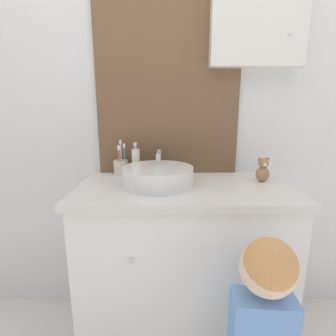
{
  "coord_description": "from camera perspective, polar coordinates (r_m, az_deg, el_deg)",
  "views": [
    {
      "loc": [
        -0.08,
        -0.94,
        1.27
      ],
      "look_at": [
        -0.08,
        0.27,
        1.0
      ],
      "focal_mm": 28.0,
      "sensor_mm": 36.0,
      "label": 1
    }
  ],
  "objects": [
    {
      "name": "child_figure",
      "position": [
        1.11,
        19.79,
        -29.2
      ],
      "size": [
        0.23,
        0.43,
        0.87
      ],
      "color": "slate",
      "rests_on": "ground_plane"
    },
    {
      "name": "soap_dispenser",
      "position": [
        1.47,
        -7.15,
        1.24
      ],
      "size": [
        0.04,
        0.04,
        0.19
      ],
      "color": "beige",
      "rests_on": "vanity_counter"
    },
    {
      "name": "wall_back",
      "position": [
        1.56,
        3.6,
        13.56
      ],
      "size": [
        3.2,
        0.18,
        2.5
      ],
      "color": "silver",
      "rests_on": "ground_plane"
    },
    {
      "name": "sink_basin",
      "position": [
        1.31,
        -2.31,
        -1.61
      ],
      "size": [
        0.35,
        0.41,
        0.15
      ],
      "color": "silver",
      "rests_on": "vanity_counter"
    },
    {
      "name": "teddy_bear",
      "position": [
        1.45,
        19.8,
        -0.42
      ],
      "size": [
        0.07,
        0.06,
        0.13
      ],
      "color": "#9E7047",
      "rests_on": "vanity_counter"
    },
    {
      "name": "toothbrush_holder",
      "position": [
        1.52,
        -10.31,
        0.26
      ],
      "size": [
        0.08,
        0.08,
        0.2
      ],
      "color": "beige",
      "rests_on": "vanity_counter"
    },
    {
      "name": "vanity_counter",
      "position": [
        1.5,
        3.21,
        -20.24
      ],
      "size": [
        1.06,
        0.57,
        0.9
      ],
      "color": "silver",
      "rests_on": "ground_plane"
    }
  ]
}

